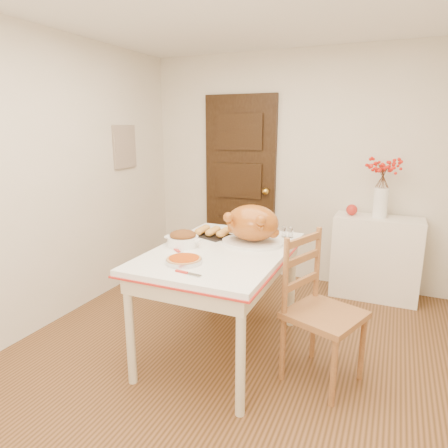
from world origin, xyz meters
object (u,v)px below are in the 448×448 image
at_px(chair_oak, 325,311).
at_px(turkey_platter, 252,225).
at_px(kitchen_table, 221,301).
at_px(sideboard, 375,258).
at_px(pumpkin_pie, 184,259).

bearing_deg(chair_oak, turkey_platter, 87.06).
bearing_deg(kitchen_table, sideboard, 56.57).
bearing_deg(pumpkin_pie, chair_oak, 19.79).
distance_m(sideboard, pumpkin_pie, 2.27).
height_order(sideboard, kitchen_table, sideboard).
relative_size(sideboard, chair_oak, 0.82).
bearing_deg(kitchen_table, pumpkin_pie, -105.41).
bearing_deg(pumpkin_pie, turkey_platter, 65.83).
height_order(chair_oak, pumpkin_pie, chair_oak).
relative_size(kitchen_table, chair_oak, 1.36).
bearing_deg(chair_oak, pumpkin_pie, 130.74).
bearing_deg(chair_oak, sideboard, 12.48).
bearing_deg(kitchen_table, turkey_platter, 53.13).
distance_m(kitchen_table, chair_oak, 0.79).
bearing_deg(sideboard, kitchen_table, -123.43).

